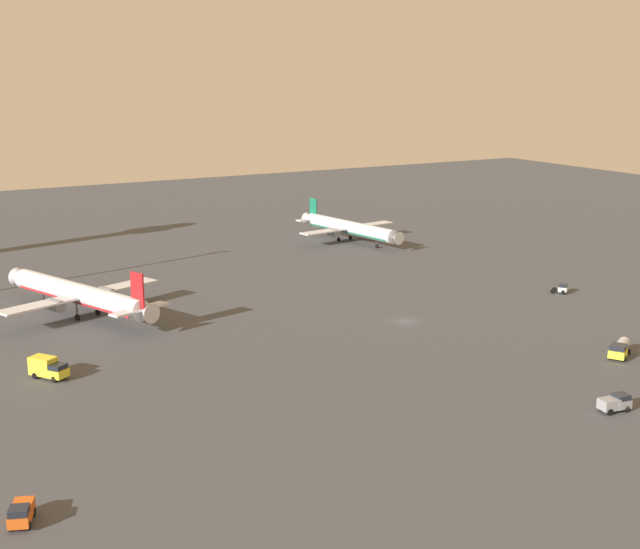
# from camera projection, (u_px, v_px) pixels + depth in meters

# --- Properties ---
(ground_plane) EXTENTS (416.00, 416.00, 0.00)m
(ground_plane) POSITION_uv_depth(u_px,v_px,m) (405.00, 321.00, 153.40)
(ground_plane) COLOR #424449
(airplane_near_gate) EXTENTS (30.93, 39.26, 10.44)m
(airplane_near_gate) POSITION_uv_depth(u_px,v_px,m) (80.00, 294.00, 155.87)
(airplane_near_gate) COLOR silver
(airplane_near_gate) RESTS_ON ground
(airplane_far_stand) EXTENTS (28.64, 36.65, 9.42)m
(airplane_far_stand) POSITION_uv_depth(u_px,v_px,m) (349.00, 228.00, 222.64)
(airplane_far_stand) COLOR silver
(airplane_far_stand) RESTS_ON ground
(fuel_truck) EXTENTS (6.48, 5.04, 2.35)m
(fuel_truck) POSITION_uv_depth(u_px,v_px,m) (620.00, 349.00, 134.16)
(fuel_truck) COLOR yellow
(fuel_truck) RESTS_ON ground
(baggage_tractor) EXTENTS (3.36, 4.57, 2.25)m
(baggage_tractor) POSITION_uv_depth(u_px,v_px,m) (21.00, 513.00, 85.09)
(baggage_tractor) COLOR #D85919
(baggage_tractor) RESTS_ON ground
(maintenance_van) EXTENTS (4.36, 2.48, 2.25)m
(maintenance_van) POSITION_uv_depth(u_px,v_px,m) (615.00, 403.00, 113.00)
(maintenance_van) COLOR gray
(maintenance_van) RESTS_ON ground
(pushback_tug) EXTENTS (3.25, 3.55, 2.05)m
(pushback_tug) POSITION_uv_depth(u_px,v_px,m) (562.00, 288.00, 171.93)
(pushback_tug) COLOR white
(pushback_tug) RESTS_ON ground
(catering_truck) EXTENTS (5.19, 5.97, 3.05)m
(catering_truck) POSITION_uv_depth(u_px,v_px,m) (48.00, 368.00, 125.03)
(catering_truck) COLOR yellow
(catering_truck) RESTS_ON ground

